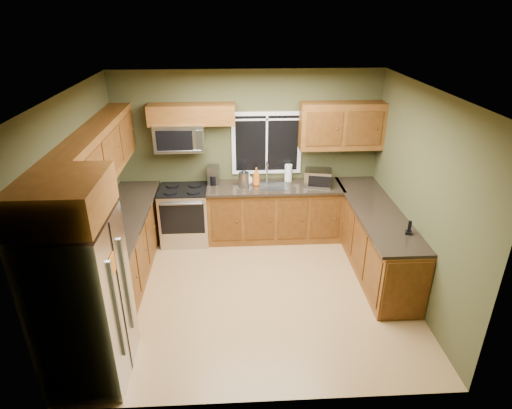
{
  "coord_description": "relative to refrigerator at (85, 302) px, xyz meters",
  "views": [
    {
      "loc": [
        -0.23,
        -4.79,
        3.58
      ],
      "look_at": [
        0.05,
        0.35,
        1.15
      ],
      "focal_mm": 30.0,
      "sensor_mm": 36.0,
      "label": 1
    }
  ],
  "objects": [
    {
      "name": "refrigerator",
      "position": [
        0.0,
        0.0,
        0.0
      ],
      "size": [
        0.74,
        0.9,
        1.8
      ],
      "color": "#B7B7BC",
      "rests_on": "ground"
    },
    {
      "name": "soap_bottle_c",
      "position": [
        1.74,
        2.89,
        0.13
      ],
      "size": [
        0.18,
        0.18,
        0.18
      ],
      "primitive_type": "imported",
      "rotation": [
        0.0,
        0.0,
        -0.41
      ],
      "color": "white",
      "rests_on": "countertop_back"
    },
    {
      "name": "left_wall",
      "position": [
        -0.36,
        1.3,
        0.45
      ],
      "size": [
        0.0,
        3.6,
        3.6
      ],
      "primitive_type": "plane",
      "rotation": [
        1.57,
        0.0,
        1.57
      ],
      "color": "#3E3F22",
      "rests_on": "ground"
    },
    {
      "name": "upper_cabinets_left",
      "position": [
        -0.2,
        1.78,
        0.96
      ],
      "size": [
        0.33,
        2.65,
        0.72
      ],
      "primitive_type": "cube",
      "color": "brown",
      "rests_on": "left_wall"
    },
    {
      "name": "window",
      "position": [
        2.04,
        3.08,
        0.65
      ],
      "size": [
        1.12,
        0.03,
        1.02
      ],
      "color": "white",
      "rests_on": "back_wall"
    },
    {
      "name": "back_wall",
      "position": [
        1.74,
        3.1,
        0.45
      ],
      "size": [
        4.2,
        0.0,
        4.2
      ],
      "primitive_type": "plane",
      "rotation": [
        1.57,
        0.0,
        0.0
      ],
      "color": "#3E3F22",
      "rests_on": "ground"
    },
    {
      "name": "countertop_back",
      "position": [
        2.15,
        2.78,
        0.02
      ],
      "size": [
        2.17,
        0.65,
        0.04
      ],
      "primitive_type": "cube",
      "color": "black",
      "rests_on": "base_cabinets_back"
    },
    {
      "name": "soap_bottle_a",
      "position": [
        1.86,
        2.83,
        0.18
      ],
      "size": [
        0.13,
        0.13,
        0.29
      ],
      "primitive_type": "imported",
      "rotation": [
        0.0,
        0.0,
        -0.17
      ],
      "color": "#C35C12",
      "rests_on": "countertop_back"
    },
    {
      "name": "range",
      "position": [
        0.69,
        2.77,
        -0.43
      ],
      "size": [
        0.76,
        0.69,
        0.94
      ],
      "color": "#B7B7BC",
      "rests_on": "ground"
    },
    {
      "name": "front_wall",
      "position": [
        1.74,
        -0.5,
        0.45
      ],
      "size": [
        4.2,
        0.0,
        4.2
      ],
      "primitive_type": "plane",
      "rotation": [
        -1.57,
        0.0,
        0.0
      ],
      "color": "#3E3F22",
      "rests_on": "ground"
    },
    {
      "name": "coffee_maker",
      "position": [
        1.17,
        2.94,
        0.18
      ],
      "size": [
        0.19,
        0.24,
        0.29
      ],
      "color": "slate",
      "rests_on": "countertop_back"
    },
    {
      "name": "base_cabinets_back",
      "position": [
        2.15,
        2.8,
        -0.45
      ],
      "size": [
        2.17,
        0.6,
        0.9
      ],
      "primitive_type": "cube",
      "color": "brown",
      "rests_on": "ground"
    },
    {
      "name": "floor",
      "position": [
        1.74,
        1.3,
        -0.9
      ],
      "size": [
        4.2,
        4.2,
        0.0
      ],
      "primitive_type": "plane",
      "color": "olive",
      "rests_on": "ground"
    },
    {
      "name": "upper_cabinets_back_right",
      "position": [
        3.19,
        2.94,
        0.96
      ],
      "size": [
        1.3,
        0.33,
        0.72
      ],
      "primitive_type": "cube",
      "color": "brown",
      "rests_on": "back_wall"
    },
    {
      "name": "cordless_phone",
      "position": [
        3.69,
        1.12,
        0.09
      ],
      "size": [
        0.1,
        0.1,
        0.18
      ],
      "color": "black",
      "rests_on": "countertop_peninsula"
    },
    {
      "name": "base_cabinets_left",
      "position": [
        -0.06,
        1.78,
        -0.45
      ],
      "size": [
        0.6,
        2.65,
        0.9
      ],
      "primitive_type": "cube",
      "color": "brown",
      "rests_on": "ground"
    },
    {
      "name": "upper_cabinet_over_fridge",
      "position": [
        -0.0,
        0.0,
        1.13
      ],
      "size": [
        0.72,
        0.9,
        0.38
      ],
      "primitive_type": "cube",
      "color": "brown",
      "rests_on": "left_wall"
    },
    {
      "name": "toaster_oven",
      "position": [
        2.83,
        2.76,
        0.17
      ],
      "size": [
        0.48,
        0.41,
        0.26
      ],
      "color": "#B7B7BC",
      "rests_on": "countertop_back"
    },
    {
      "name": "countertop_peninsula",
      "position": [
        3.51,
        1.85,
        0.02
      ],
      "size": [
        0.65,
        2.5,
        0.04
      ],
      "primitive_type": "cube",
      "color": "black",
      "rests_on": "base_cabinets_peninsula"
    },
    {
      "name": "paper_towel_roll",
      "position": [
        2.39,
        2.98,
        0.18
      ],
      "size": [
        0.14,
        0.14,
        0.31
      ],
      "color": "white",
      "rests_on": "countertop_back"
    },
    {
      "name": "upper_cabinets_back_left",
      "position": [
        0.89,
        2.94,
        1.17
      ],
      "size": [
        1.3,
        0.33,
        0.3
      ],
      "primitive_type": "cube",
      "color": "brown",
      "rests_on": "back_wall"
    },
    {
      "name": "countertop_left",
      "position": [
        -0.04,
        1.78,
        0.02
      ],
      "size": [
        0.65,
        2.65,
        0.04
      ],
      "primitive_type": "cube",
      "color": "black",
      "rests_on": "base_cabinets_left"
    },
    {
      "name": "ceiling",
      "position": [
        1.74,
        1.3,
        1.8
      ],
      "size": [
        4.2,
        4.2,
        0.0
      ],
      "primitive_type": "plane",
      "rotation": [
        3.14,
        0.0,
        0.0
      ],
      "color": "white",
      "rests_on": "back_wall"
    },
    {
      "name": "right_wall",
      "position": [
        3.84,
        1.3,
        0.45
      ],
      "size": [
        0.0,
        3.6,
        3.6
      ],
      "primitive_type": "plane",
      "rotation": [
        1.57,
        0.0,
        -1.57
      ],
      "color": "#3E3F22",
      "rests_on": "ground"
    },
    {
      "name": "base_cabinets_peninsula",
      "position": [
        3.54,
        1.84,
        -0.45
      ],
      "size": [
        0.6,
        2.52,
        0.9
      ],
      "color": "brown",
      "rests_on": "ground"
    },
    {
      "name": "sink",
      "position": [
        2.04,
        2.79,
        0.05
      ],
      "size": [
        0.6,
        0.42,
        0.36
      ],
      "color": "slate",
      "rests_on": "countertop_back"
    },
    {
      "name": "microwave",
      "position": [
        0.69,
        2.91,
        0.83
      ],
      "size": [
        0.76,
        0.41,
        0.42
      ],
      "color": "#B7B7BC",
      "rests_on": "back_wall"
    },
    {
      "name": "kettle",
      "position": [
        1.66,
        2.76,
        0.18
      ],
      "size": [
        0.17,
        0.17,
        0.3
      ],
      "color": "#B7B7BC",
      "rests_on": "countertop_back"
    }
  ]
}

